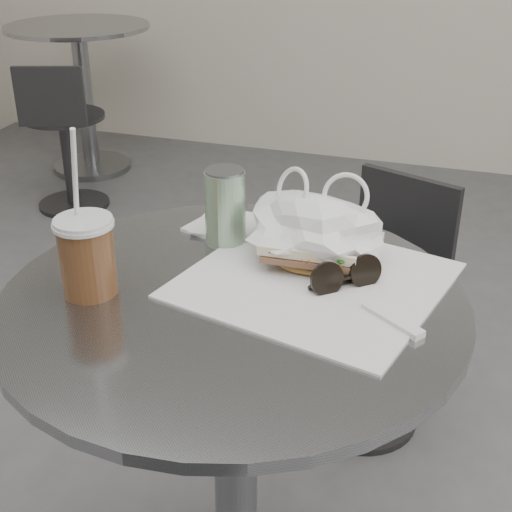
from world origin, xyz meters
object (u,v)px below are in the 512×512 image
(iced_coffee, at_px, (87,255))
(sunglasses, at_px, (345,277))
(cafe_table, at_px, (235,428))
(bg_chair, at_px, (65,145))
(banh_mi, at_px, (309,257))
(drink_can, at_px, (225,207))
(chair_far, at_px, (374,320))
(bg_table, at_px, (83,81))

(iced_coffee, xyz_separation_m, sunglasses, (0.39, 0.14, -0.05))
(cafe_table, distance_m, bg_chair, 2.22)
(banh_mi, xyz_separation_m, drink_can, (-0.18, 0.08, 0.04))
(chair_far, bearing_deg, drink_can, 87.86)
(cafe_table, bearing_deg, drink_can, 113.56)
(bg_table, distance_m, bg_chair, 0.56)
(bg_chair, xyz_separation_m, sunglasses, (1.59, -1.62, 0.45))
(chair_far, height_order, sunglasses, sunglasses)
(chair_far, relative_size, banh_mi, 3.42)
(cafe_table, distance_m, iced_coffee, 0.41)
(bg_table, bearing_deg, banh_mi, -50.97)
(bg_chair, bearing_deg, drink_can, -67.42)
(cafe_table, bearing_deg, banh_mi, 47.07)
(iced_coffee, bearing_deg, sunglasses, 19.39)
(iced_coffee, bearing_deg, bg_chair, 124.20)
(cafe_table, relative_size, banh_mi, 3.86)
(iced_coffee, bearing_deg, cafe_table, 14.96)
(bg_chair, xyz_separation_m, iced_coffee, (1.19, -1.76, 0.50))
(drink_can, bearing_deg, iced_coffee, -120.79)
(bg_table, relative_size, chair_far, 1.10)
(bg_table, xyz_separation_m, chair_far, (1.74, -1.51, -0.16))
(sunglasses, distance_m, drink_can, 0.27)
(bg_chair, xyz_separation_m, drink_can, (1.34, -1.52, 0.50))
(bg_table, relative_size, sunglasses, 6.58)
(sunglasses, bearing_deg, drink_can, 116.12)
(chair_far, xyz_separation_m, sunglasses, (0.03, -0.61, 0.46))
(chair_far, xyz_separation_m, banh_mi, (-0.04, -0.59, 0.47))
(chair_far, bearing_deg, sunglasses, 113.66)
(cafe_table, height_order, iced_coffee, iced_coffee)
(cafe_table, xyz_separation_m, sunglasses, (0.17, 0.08, 0.30))
(chair_far, relative_size, iced_coffee, 2.41)
(bg_chair, bearing_deg, chair_far, -51.67)
(cafe_table, distance_m, drink_can, 0.40)
(bg_table, distance_m, chair_far, 2.31)
(banh_mi, relative_size, iced_coffee, 0.70)
(bg_chair, bearing_deg, sunglasses, -64.49)
(bg_table, xyz_separation_m, sunglasses, (1.77, -2.12, 0.30))
(cafe_table, bearing_deg, sunglasses, 24.95)
(banh_mi, distance_m, sunglasses, 0.08)
(iced_coffee, bearing_deg, drink_can, 59.21)
(chair_far, xyz_separation_m, bg_chair, (-1.56, 1.01, 0.01))
(iced_coffee, relative_size, sunglasses, 2.48)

